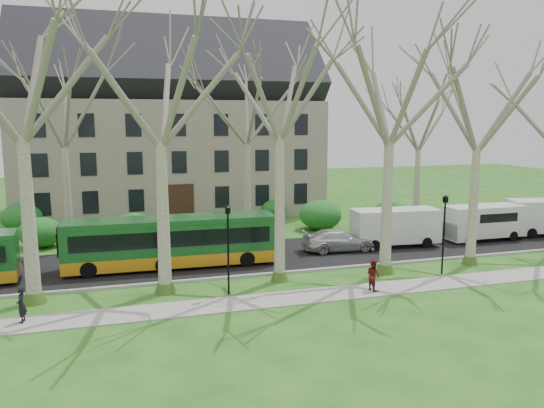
{
  "coord_description": "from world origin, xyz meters",
  "views": [
    {
      "loc": [
        -11.09,
        -25.42,
        8.44
      ],
      "look_at": [
        -2.6,
        3.0,
        3.7
      ],
      "focal_mm": 35.0,
      "sensor_mm": 36.0,
      "label": 1
    }
  ],
  "objects": [
    {
      "name": "lamp_row",
      "position": [
        -0.0,
        -1.0,
        2.57
      ],
      "size": [
        36.22,
        0.22,
        4.3
      ],
      "color": "black",
      "rests_on": "ground"
    },
    {
      "name": "pedestrian_a",
      "position": [
        -15.05,
        -2.22,
        0.82
      ],
      "size": [
        0.4,
        0.58,
        1.53
      ],
      "primitive_type": "imported",
      "rotation": [
        0.0,
        0.0,
        -1.64
      ],
      "color": "black",
      "rests_on": "sidewalk"
    },
    {
      "name": "van_a",
      "position": [
        6.69,
        5.39,
        1.31
      ],
      "size": [
        5.88,
        2.59,
        2.5
      ],
      "primitive_type": null,
      "rotation": [
        0.0,
        0.0,
        -0.09
      ],
      "color": "silver",
      "rests_on": "road"
    },
    {
      "name": "tree_row_verge",
      "position": [
        0.0,
        0.3,
        7.0
      ],
      "size": [
        49.0,
        7.0,
        14.0
      ],
      "color": "gray",
      "rests_on": "ground"
    },
    {
      "name": "tree_row_far",
      "position": [
        -1.33,
        11.0,
        6.0
      ],
      "size": [
        33.0,
        7.0,
        12.0
      ],
      "color": "gray",
      "rests_on": "ground"
    },
    {
      "name": "sedan",
      "position": [
        2.57,
        5.27,
        0.75
      ],
      "size": [
        4.83,
        2.15,
        1.38
      ],
      "primitive_type": "imported",
      "rotation": [
        0.0,
        0.0,
        1.52
      ],
      "color": "silver",
      "rests_on": "road"
    },
    {
      "name": "building",
      "position": [
        -6.0,
        24.0,
        8.07
      ],
      "size": [
        26.5,
        12.2,
        16.0
      ],
      "color": "gray",
      "rests_on": "ground"
    },
    {
      "name": "bus_follow",
      "position": [
        -8.12,
        4.57,
        1.54
      ],
      "size": [
        11.91,
        2.81,
        2.96
      ],
      "primitive_type": null,
      "rotation": [
        0.0,
        0.0,
        -0.03
      ],
      "color": "#175120",
      "rests_on": "road"
    },
    {
      "name": "pedestrian_b",
      "position": [
        0.95,
        -2.62,
        0.83
      ],
      "size": [
        0.73,
        0.86,
        1.54
      ],
      "primitive_type": "imported",
      "rotation": [
        0.0,
        0.0,
        1.79
      ],
      "color": "maroon",
      "rests_on": "sidewalk"
    },
    {
      "name": "curb",
      "position": [
        0.0,
        1.5,
        0.07
      ],
      "size": [
        80.0,
        0.25,
        0.14
      ],
      "primitive_type": "cube",
      "color": "#A5A39E",
      "rests_on": "ground"
    },
    {
      "name": "van_b",
      "position": [
        13.54,
        5.25,
        1.28
      ],
      "size": [
        5.58,
        2.05,
        2.43
      ],
      "primitive_type": null,
      "rotation": [
        0.0,
        0.0,
        -0.0
      ],
      "color": "silver",
      "rests_on": "road"
    },
    {
      "name": "road",
      "position": [
        0.0,
        5.5,
        0.03
      ],
      "size": [
        80.0,
        8.0,
        0.06
      ],
      "primitive_type": "cube",
      "color": "black",
      "rests_on": "ground"
    },
    {
      "name": "hedges",
      "position": [
        -4.67,
        14.0,
        1.0
      ],
      "size": [
        30.6,
        8.6,
        2.0
      ],
      "color": "#1D6626",
      "rests_on": "ground"
    },
    {
      "name": "ground",
      "position": [
        0.0,
        0.0,
        0.0
      ],
      "size": [
        120.0,
        120.0,
        0.0
      ],
      "primitive_type": "plane",
      "color": "#235C1A",
      "rests_on": "ground"
    },
    {
      "name": "sidewalk",
      "position": [
        0.0,
        -2.5,
        0.03
      ],
      "size": [
        70.0,
        2.0,
        0.06
      ],
      "primitive_type": "cube",
      "color": "gray",
      "rests_on": "ground"
    }
  ]
}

